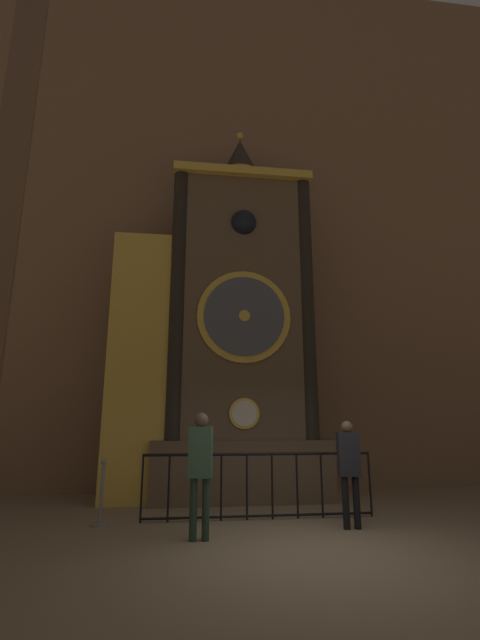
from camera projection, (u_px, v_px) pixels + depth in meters
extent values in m
plane|color=#847056|center=(316.00, 554.00, 5.50)|extent=(28.00, 28.00, 0.00)
cube|color=#846047|center=(251.00, 199.00, 12.36)|extent=(24.00, 0.30, 15.86)
cube|color=brown|center=(5.00, 208.00, 11.28)|extent=(0.90, 0.12, 14.27)
cube|color=brown|center=(240.00, 469.00, 9.43)|extent=(3.86, 1.61, 1.26)
cube|color=brown|center=(240.00, 303.00, 10.30)|extent=(3.09, 1.40, 6.33)
cube|color=gold|center=(241.00, 186.00, 10.90)|extent=(3.34, 1.54, 0.20)
cylinder|color=gold|center=(244.00, 413.00, 9.00)|extent=(0.64, 0.05, 0.64)
cylinder|color=silver|center=(245.00, 413.00, 8.97)|extent=(0.53, 0.03, 0.53)
cylinder|color=gold|center=(244.00, 316.00, 9.48)|extent=(2.09, 0.07, 2.09)
cylinder|color=#4C515B|center=(244.00, 316.00, 9.44)|extent=(1.80, 0.04, 1.80)
cylinder|color=gold|center=(244.00, 316.00, 9.42)|extent=(0.25, 0.03, 0.25)
cube|color=#3A2D21|center=(241.00, 231.00, 10.50)|extent=(0.77, 0.42, 0.77)
sphere|color=black|center=(243.00, 223.00, 10.08)|extent=(0.61, 0.61, 0.61)
cylinder|color=black|center=(178.00, 294.00, 9.55)|extent=(0.36, 0.36, 6.33)
cylinder|color=black|center=(306.00, 298.00, 9.91)|extent=(0.36, 0.36, 6.33)
cylinder|color=gold|center=(240.00, 180.00, 11.06)|extent=(0.99, 0.99, 0.30)
cone|color=black|center=(240.00, 157.00, 11.21)|extent=(0.94, 0.94, 1.01)
sphere|color=gold|center=(240.00, 136.00, 11.36)|extent=(0.20, 0.20, 0.20)
cube|color=brown|center=(142.00, 364.00, 9.73)|extent=(1.31, 1.19, 5.84)
cube|color=gold|center=(139.00, 360.00, 9.14)|extent=(1.38, 0.06, 5.84)
cylinder|color=black|center=(142.00, 488.00, 7.26)|extent=(0.04, 0.04, 1.10)
cylinder|color=black|center=(169.00, 487.00, 7.31)|extent=(0.04, 0.04, 1.10)
cylinder|color=black|center=(195.00, 487.00, 7.37)|extent=(0.04, 0.04, 1.10)
cylinder|color=black|center=(221.00, 486.00, 7.42)|extent=(0.04, 0.04, 1.10)
cylinder|color=black|center=(247.00, 486.00, 7.48)|extent=(0.04, 0.04, 1.10)
cylinder|color=black|center=(272.00, 485.00, 7.53)|extent=(0.04, 0.04, 1.10)
cylinder|color=black|center=(297.00, 485.00, 7.59)|extent=(0.04, 0.04, 1.10)
cylinder|color=black|center=(322.00, 485.00, 7.64)|extent=(0.04, 0.04, 1.10)
cylinder|color=black|center=(346.00, 484.00, 7.70)|extent=(0.04, 0.04, 1.10)
cylinder|color=black|center=(370.00, 484.00, 7.75)|extent=(0.04, 0.04, 1.10)
cylinder|color=black|center=(259.00, 454.00, 7.63)|extent=(4.06, 0.05, 0.05)
cylinder|color=black|center=(260.00, 516.00, 7.39)|extent=(4.06, 0.04, 0.04)
cylinder|color=#213427|center=(193.00, 509.00, 6.15)|extent=(0.11, 0.11, 0.85)
cylinder|color=#213427|center=(206.00, 509.00, 6.17)|extent=(0.11, 0.11, 0.85)
cube|color=#385642|center=(201.00, 452.00, 6.34)|extent=(0.37, 0.27, 0.73)
sphere|color=brown|center=(201.00, 420.00, 6.45)|extent=(0.21, 0.21, 0.21)
cylinder|color=black|center=(346.00, 502.00, 6.81)|extent=(0.11, 0.11, 0.79)
cylinder|color=black|center=(357.00, 502.00, 6.83)|extent=(0.11, 0.11, 0.79)
cube|color=black|center=(348.00, 454.00, 6.99)|extent=(0.37, 0.27, 0.69)
sphere|color=brown|center=(347.00, 427.00, 7.09)|extent=(0.19, 0.19, 0.19)
cylinder|color=gray|center=(99.00, 525.00, 6.95)|extent=(0.28, 0.28, 0.04)
cylinder|color=gray|center=(101.00, 495.00, 7.05)|extent=(0.06, 0.06, 0.95)
sphere|color=gray|center=(104.00, 462.00, 7.17)|extent=(0.09, 0.09, 0.09)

